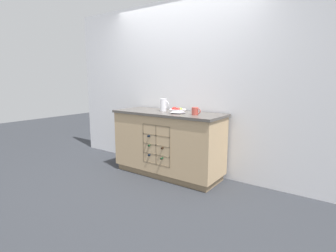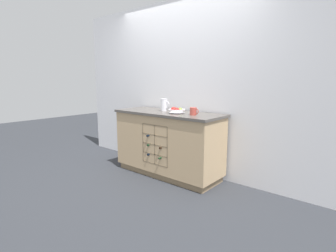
# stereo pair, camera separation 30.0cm
# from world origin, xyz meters

# --- Properties ---
(ground_plane) EXTENTS (14.00, 14.00, 0.00)m
(ground_plane) POSITION_xyz_m (0.00, 0.00, 0.00)
(ground_plane) COLOR #2D3035
(back_wall) EXTENTS (4.40, 0.06, 2.55)m
(back_wall) POSITION_xyz_m (0.00, 0.36, 1.27)
(back_wall) COLOR white
(back_wall) RESTS_ON ground_plane
(kitchen_island) EXTENTS (1.64, 0.64, 0.93)m
(kitchen_island) POSITION_xyz_m (-0.00, -0.00, 0.47)
(kitchen_island) COLOR #8B7354
(kitchen_island) RESTS_ON ground_plane
(fruit_bowl) EXTENTS (0.23, 0.23, 0.08)m
(fruit_bowl) POSITION_xyz_m (0.18, -0.03, 0.97)
(fruit_bowl) COLOR silver
(fruit_bowl) RESTS_ON kitchen_island
(white_pitcher) EXTENTS (0.15, 0.10, 0.18)m
(white_pitcher) POSITION_xyz_m (-0.12, 0.05, 1.03)
(white_pitcher) COLOR white
(white_pitcher) RESTS_ON kitchen_island
(ceramic_mug) EXTENTS (0.13, 0.09, 0.10)m
(ceramic_mug) POSITION_xyz_m (0.47, -0.04, 0.98)
(ceramic_mug) COLOR #B7473D
(ceramic_mug) RESTS_ON kitchen_island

